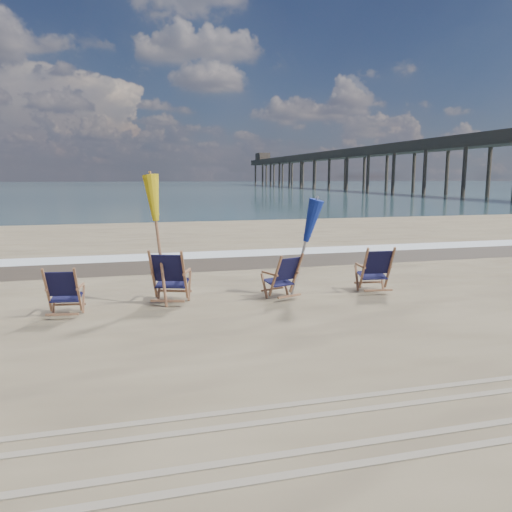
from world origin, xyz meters
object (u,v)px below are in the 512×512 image
Objects in this scene: beach_chair_2 at (296,275)px; beach_chair_3 at (390,270)px; fishing_pier at (361,164)px; umbrella_blue at (303,224)px; beach_chair_0 at (78,292)px; umbrella_yellow at (158,205)px; beach_chair_1 at (185,277)px.

beach_chair_3 is (2.00, -0.13, 0.04)m from beach_chair_2.
umbrella_blue is at bearing -117.31° from fishing_pier.
fishing_pier is (41.23, 72.09, 4.20)m from beach_chair_0.
umbrella_yellow is 81.97m from fishing_pier.
fishing_pier reaches higher than umbrella_blue.
umbrella_blue is at bearing -158.62° from beach_chair_1.
fishing_pier is at bearing -111.42° from beach_chair_0.
umbrella_blue is (4.25, 0.47, 1.03)m from beach_chair_0.
umbrella_blue is (2.38, 0.10, 0.94)m from beach_chair_1.
beach_chair_1 is at bearing -160.50° from beach_chair_0.
beach_chair_3 is (4.22, -0.11, -0.04)m from beach_chair_1.
beach_chair_2 is 3.03m from umbrella_yellow.
beach_chair_1 reaches higher than beach_chair_0.
umbrella_blue is 80.67m from fishing_pier.
umbrella_yellow reaches higher than beach_chair_0.
beach_chair_0 is at bearing 9.06° from beach_chair_3.
beach_chair_2 is 80.87m from fishing_pier.
beach_chair_2 is at bearing -166.32° from beach_chair_0.
beach_chair_3 is 80.08m from fishing_pier.
beach_chair_3 reaches higher than beach_chair_0.
beach_chair_3 is 0.01× the size of fishing_pier.
beach_chair_3 is (6.09, 0.26, 0.05)m from beach_chair_0.
beach_chair_1 is 1.07× the size of beach_chair_3.
umbrella_blue is 0.01× the size of fishing_pier.
beach_chair_1 is at bearing -15.55° from umbrella_yellow.
fishing_pier is at bearing -137.09° from beach_chair_2.
beach_chair_2 is at bearing -160.58° from beach_chair_1.
umbrella_yellow is at bearing -119.07° from fishing_pier.
umbrella_yellow reaches higher than beach_chair_1.
beach_chair_2 reaches higher than beach_chair_0.
beach_chair_0 is 0.01× the size of fishing_pier.
fishing_pier reaches higher than umbrella_yellow.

